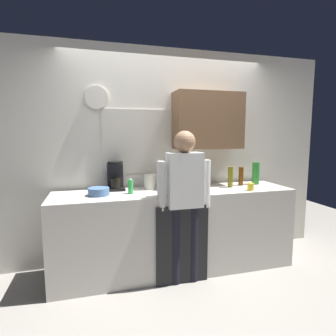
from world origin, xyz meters
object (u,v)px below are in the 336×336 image
Objects in this scene: bottle_dark_sauce at (162,183)px; cup_white_mug at (181,189)px; storage_canister at (150,182)px; dish_soap at (131,186)px; bottle_clear_soda at (256,173)px; bottle_olive_oil at (230,177)px; coffee_maker at (115,177)px; bottle_amber_beer at (241,176)px; person_at_sink at (184,194)px; cup_yellow_cup at (251,187)px; mixing_bowl at (99,192)px.

bottle_dark_sauce is 1.89× the size of cup_white_mug.
bottle_dark_sauce is 0.16m from storage_canister.
bottle_dark_sauce is at bearing 10.55° from dish_soap.
bottle_clear_soda is 0.43m from bottle_olive_oil.
bottle_dark_sauce is 0.85m from bottle_olive_oil.
coffee_maker is 0.54m from bottle_dark_sauce.
bottle_amber_beer is 0.21m from bottle_olive_oil.
bottle_dark_sauce is 0.39m from person_at_sink.
bottle_olive_oil is 1.47× the size of storage_canister.
bottle_amber_beer is 1.35× the size of storage_canister.
bottle_amber_beer is 1.15m from storage_canister.
cup_yellow_cup is at bearing -19.38° from storage_canister.
bottle_amber_beer is 1.05× the size of mixing_bowl.
bottle_amber_beer is 0.92× the size of bottle_olive_oil.
bottle_olive_oil is 0.28m from cup_yellow_cup.
coffee_maker reaches higher than mixing_bowl.
dish_soap is (0.14, -0.26, -0.07)m from coffee_maker.
person_at_sink is at bearing -66.47° from bottle_dark_sauce.
cup_white_mug is 0.16m from person_at_sink.
bottle_olive_oil reaches higher than cup_white_mug.
bottle_olive_oil is 2.63× the size of cup_white_mug.
bottle_clear_soda reaches higher than bottle_amber_beer.
cup_white_mug is at bearing -166.43° from bottle_clear_soda.
bottle_amber_beer is at bearing 21.24° from person_at_sink.
bottle_clear_soda is at bearing -1.84° from storage_canister.
bottle_clear_soda is 3.29× the size of cup_yellow_cup.
bottle_clear_soda reaches higher than storage_canister.
coffee_maker is 3.47× the size of cup_white_mug.
storage_canister is at bearing 36.39° from dish_soap.
cup_yellow_cup is (-0.28, -0.34, -0.10)m from bottle_clear_soda.
cup_white_mug reaches higher than mixing_bowl.
dish_soap is (-1.21, -0.04, -0.05)m from bottle_olive_oil.
mixing_bowl is 0.90m from person_at_sink.
cup_white_mug is (-0.87, -0.24, -0.07)m from bottle_amber_beer.
person_at_sink is at bearing -174.01° from cup_yellow_cup.
person_at_sink is (-1.11, -0.43, -0.12)m from bottle_clear_soda.
bottle_amber_beer is 2.71× the size of cup_yellow_cup.
bottle_clear_soda is at bearing 4.07° from mixing_bowl.
mixing_bowl is 0.14× the size of person_at_sink.
bottle_dark_sauce is at bearing -21.12° from coffee_maker.
bottle_olive_oil is 1.55m from mixing_bowl.
mixing_bowl is at bearing 173.24° from cup_yellow_cup.
bottle_clear_soda is 1.19m from person_at_sink.
cup_yellow_cup is at bearing -8.20° from dish_soap.
bottle_amber_beer reaches higher than cup_white_mug.
bottle_dark_sauce is 0.82× the size of mixing_bowl.
bottle_dark_sauce is at bearing -177.09° from bottle_amber_beer.
dish_soap reaches higher than cup_yellow_cup.
cup_yellow_cup is (1.48, -0.46, -0.10)m from coffee_maker.
storage_canister reaches higher than cup_yellow_cup.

